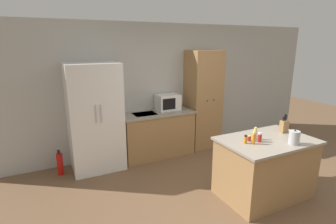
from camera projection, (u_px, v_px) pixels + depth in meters
name	position (u px, v px, depth m)	size (l,w,h in m)	color
ground_plane	(247.00, 198.00, 3.87)	(14.00, 14.00, 0.00)	brown
wall_back	(174.00, 87.00, 5.56)	(7.20, 0.06, 2.60)	#B2B2AD
refrigerator	(95.00, 118.00, 4.58)	(0.89, 0.69, 1.89)	white
back_counter	(157.00, 134.00, 5.26)	(1.46, 0.62, 0.89)	#9E7547
pantry_cabinet	(203.00, 100.00, 5.59)	(0.67, 0.57, 2.07)	#9E7547
kitchen_island	(265.00, 167.00, 3.84)	(1.34, 0.88, 0.88)	#9E7547
microwave	(168.00, 102.00, 5.31)	(0.46, 0.35, 0.31)	white
knife_block	(284.00, 126.00, 4.00)	(0.12, 0.08, 0.29)	#9E7547
spice_bottle_tall_dark	(260.00, 138.00, 3.63)	(0.06, 0.06, 0.13)	#B2281E
spice_bottle_short_red	(255.00, 134.00, 3.71)	(0.05, 0.05, 0.18)	beige
spice_bottle_amber_oil	(245.00, 139.00, 3.57)	(0.05, 0.05, 0.12)	orange
spice_bottle_green_herb	(254.00, 138.00, 3.54)	(0.05, 0.05, 0.17)	orange
spice_bottle_pale_salt	(249.00, 138.00, 3.66)	(0.05, 0.05, 0.08)	#B2281E
kettle	(294.00, 138.00, 3.53)	(0.14, 0.14, 0.21)	#B2B5B7
fire_extinguisher	(60.00, 164.00, 4.51)	(0.10, 0.10, 0.45)	red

